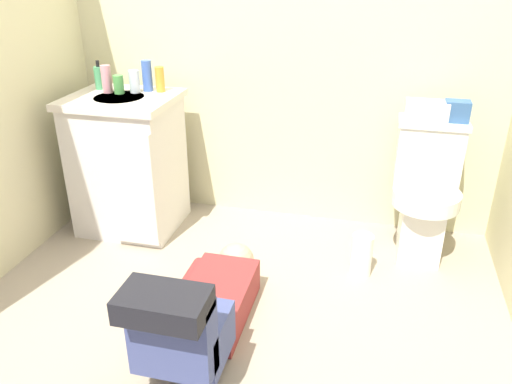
# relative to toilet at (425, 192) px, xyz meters

# --- Properties ---
(ground_plane) EXTENTS (3.04, 3.15, 0.04)m
(ground_plane) POSITION_rel_toilet_xyz_m (-0.86, -0.81, -0.39)
(ground_plane) COLOR #A0927D
(wall_back) EXTENTS (2.70, 0.08, 2.40)m
(wall_back) POSITION_rel_toilet_xyz_m (-0.86, 0.31, 0.83)
(wall_back) COLOR beige
(wall_back) RESTS_ON ground_plane
(toilet) EXTENTS (0.36, 0.46, 0.75)m
(toilet) POSITION_rel_toilet_xyz_m (0.00, 0.00, 0.00)
(toilet) COLOR silver
(toilet) RESTS_ON ground_plane
(vanity_cabinet) EXTENTS (0.60, 0.53, 0.82)m
(vanity_cabinet) POSITION_rel_toilet_xyz_m (-1.70, -0.11, 0.05)
(vanity_cabinet) COLOR silver
(vanity_cabinet) RESTS_ON ground_plane
(faucet) EXTENTS (0.02, 0.02, 0.10)m
(faucet) POSITION_rel_toilet_xyz_m (-1.71, 0.04, 0.50)
(faucet) COLOR silver
(faucet) RESTS_ON vanity_cabinet
(person_plumber) EXTENTS (0.39, 1.06, 0.52)m
(person_plumber) POSITION_rel_toilet_xyz_m (-0.94, -1.01, -0.19)
(person_plumber) COLOR maroon
(person_plumber) RESTS_ON ground_plane
(tissue_box) EXTENTS (0.22, 0.11, 0.10)m
(tissue_box) POSITION_rel_toilet_xyz_m (-0.05, 0.09, 0.43)
(tissue_box) COLOR silver
(tissue_box) RESTS_ON toilet
(toiletry_bag) EXTENTS (0.12, 0.09, 0.11)m
(toiletry_bag) POSITION_rel_toilet_xyz_m (0.10, 0.09, 0.44)
(toiletry_bag) COLOR #33598C
(toiletry_bag) RESTS_ON toilet
(soap_dispenser) EXTENTS (0.06, 0.06, 0.17)m
(soap_dispenser) POSITION_rel_toilet_xyz_m (-1.90, 0.02, 0.52)
(soap_dispenser) COLOR #43945E
(soap_dispenser) RESTS_ON vanity_cabinet
(bottle_pink) EXTENTS (0.06, 0.06, 0.16)m
(bottle_pink) POSITION_rel_toilet_xyz_m (-1.81, -0.05, 0.53)
(bottle_pink) COLOR pink
(bottle_pink) RESTS_ON vanity_cabinet
(bottle_green) EXTENTS (0.06, 0.06, 0.10)m
(bottle_green) POSITION_rel_toilet_xyz_m (-1.74, -0.05, 0.50)
(bottle_green) COLOR #4D9E4A
(bottle_green) RESTS_ON vanity_cabinet
(bottle_clear) EXTENTS (0.06, 0.06, 0.13)m
(bottle_clear) POSITION_rel_toilet_xyz_m (-1.66, -0.01, 0.52)
(bottle_clear) COLOR silver
(bottle_clear) RESTS_ON vanity_cabinet
(bottle_blue) EXTENTS (0.06, 0.06, 0.18)m
(bottle_blue) POSITION_rel_toilet_xyz_m (-1.60, 0.04, 0.54)
(bottle_blue) COLOR #3D61B3
(bottle_blue) RESTS_ON vanity_cabinet
(bottle_amber) EXTENTS (0.05, 0.05, 0.14)m
(bottle_amber) POSITION_rel_toilet_xyz_m (-1.53, 0.04, 0.52)
(bottle_amber) COLOR gold
(bottle_amber) RESTS_ON vanity_cabinet
(paper_towel_roll) EXTENTS (0.11, 0.11, 0.23)m
(paper_towel_roll) POSITION_rel_toilet_xyz_m (-0.30, -0.32, -0.25)
(paper_towel_roll) COLOR white
(paper_towel_roll) RESTS_ON ground_plane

